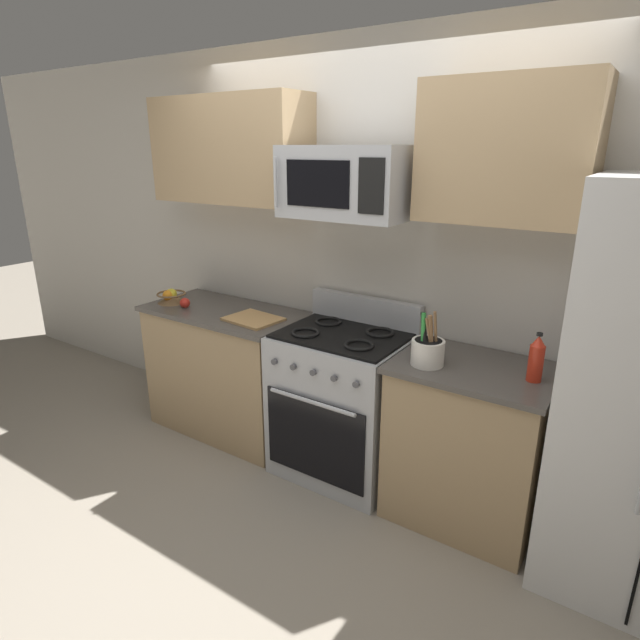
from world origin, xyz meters
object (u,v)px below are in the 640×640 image
object	(u,v)px
fruit_basket	(171,297)
cutting_board	(253,319)
bottle_hot_sauce	(536,359)
utensil_crock	(428,351)
microwave	(348,182)
apple_loose	(185,303)
range_oven	(342,402)

from	to	relation	value
fruit_basket	cutting_board	world-z (taller)	fruit_basket
cutting_board	bottle_hot_sauce	xyz separation A→B (m)	(1.72, 0.05, 0.10)
utensil_crock	fruit_basket	xyz separation A→B (m)	(-1.97, 0.03, -0.03)
microwave	apple_loose	world-z (taller)	microwave
microwave	cutting_board	bearing A→B (deg)	-171.81
microwave	apple_loose	size ratio (longest dim) A/B	10.05
range_oven	microwave	world-z (taller)	microwave
fruit_basket	utensil_crock	bearing A→B (deg)	-0.96
range_oven	microwave	distance (m)	1.32
utensil_crock	fruit_basket	distance (m)	1.97
apple_loose	microwave	bearing A→B (deg)	6.80
microwave	cutting_board	world-z (taller)	microwave
microwave	fruit_basket	world-z (taller)	microwave
microwave	bottle_hot_sauce	bearing A→B (deg)	-2.28
bottle_hot_sauce	apple_loose	bearing A→B (deg)	-177.46
fruit_basket	cutting_board	bearing A→B (deg)	1.47
range_oven	cutting_board	distance (m)	0.78
cutting_board	bottle_hot_sauce	distance (m)	1.73
range_oven	fruit_basket	xyz separation A→B (m)	(-1.39, -0.09, 0.48)
microwave	fruit_basket	bearing A→B (deg)	-175.43
microwave	apple_loose	distance (m)	1.49
microwave	range_oven	bearing A→B (deg)	-89.92
apple_loose	cutting_board	world-z (taller)	apple_loose
range_oven	utensil_crock	distance (m)	0.78
fruit_basket	apple_loose	distance (m)	0.18
fruit_basket	range_oven	bearing A→B (deg)	3.52
utensil_crock	bottle_hot_sauce	xyz separation A→B (m)	(0.50, 0.10, 0.04)
range_oven	apple_loose	bearing A→B (deg)	-174.40
apple_loose	range_oven	bearing A→B (deg)	5.60
utensil_crock	bottle_hot_sauce	distance (m)	0.51
fruit_basket	apple_loose	world-z (taller)	fruit_basket
bottle_hot_sauce	microwave	bearing A→B (deg)	177.72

